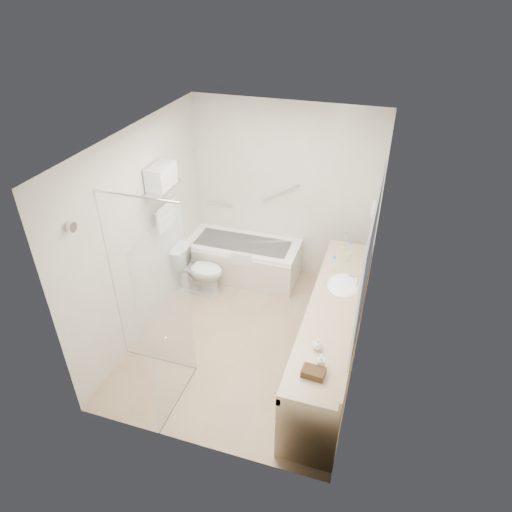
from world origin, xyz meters
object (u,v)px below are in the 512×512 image
(toilet, at_px, (199,270))
(water_bottle_left, at_px, (346,240))
(bathtub, at_px, (243,259))
(amenity_basket, at_px, (313,372))
(vanity_counter, at_px, (333,321))

(toilet, distance_m, water_bottle_left, 2.03)
(bathtub, bearing_deg, amenity_basket, -58.18)
(bathtub, height_order, amenity_basket, amenity_basket)
(bathtub, xyz_separation_m, toilet, (-0.45, -0.54, 0.06))
(vanity_counter, relative_size, water_bottle_left, 13.17)
(water_bottle_left, bearing_deg, bathtub, 174.50)
(bathtub, xyz_separation_m, amenity_basket, (1.50, -2.42, 0.61))
(amenity_basket, relative_size, water_bottle_left, 0.99)
(vanity_counter, height_order, water_bottle_left, water_bottle_left)
(bathtub, relative_size, amenity_basket, 7.90)
(vanity_counter, bearing_deg, bathtub, 137.65)
(vanity_counter, bearing_deg, water_bottle_left, 93.56)
(bathtub, height_order, water_bottle_left, water_bottle_left)
(vanity_counter, distance_m, toilet, 2.17)
(amenity_basket, bearing_deg, bathtub, 121.82)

